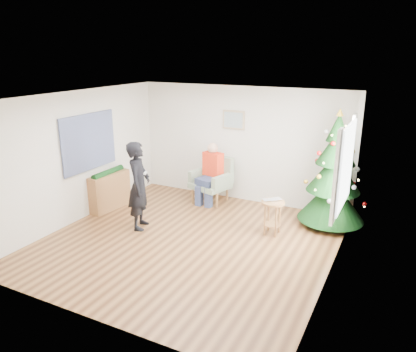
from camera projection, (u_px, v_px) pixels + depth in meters
The scene contains 19 objects.
floor at pixel (188, 242), 7.38m from camera, with size 5.00×5.00×0.00m, color brown.
ceiling at pixel (186, 97), 6.61m from camera, with size 5.00×5.00×0.00m, color white.
wall_back at pixel (242, 145), 9.13m from camera, with size 5.00×5.00×0.00m, color silver.
wall_front at pixel (85, 228), 4.87m from camera, with size 5.00×5.00×0.00m, color silver.
wall_left at pixel (78, 157), 8.07m from camera, with size 5.00×5.00×0.00m, color silver.
wall_right at pixel (336, 196), 5.92m from camera, with size 5.00×5.00×0.00m, color silver.
window_panel at pixel (346, 166), 6.73m from camera, with size 0.04×1.30×1.40m, color white.
curtains at pixel (344, 166), 6.74m from camera, with size 0.05×1.75×1.50m.
christmas_tree at pixel (334, 175), 7.80m from camera, with size 1.28×1.28×2.32m.
stool at pixel (272, 217), 7.60m from camera, with size 0.44×0.44×0.66m.
laptop at pixel (273, 201), 7.50m from camera, with size 0.36×0.23×0.03m, color silver.
armchair at pixel (212, 185), 9.26m from camera, with size 0.96×0.92×1.04m.
seated_person at pixel (210, 172), 9.12m from camera, with size 0.54×0.71×1.36m.
standing_man at pixel (139, 186), 7.74m from camera, with size 0.63×0.41×1.72m, color black.
game_controller at pixel (145, 173), 7.55m from camera, with size 0.04×0.13×0.04m, color white.
console at pixel (109, 191), 8.82m from camera, with size 0.30×1.00×0.80m, color brown.
garland at pixel (108, 173), 8.69m from camera, with size 0.14×0.14×0.90m, color black.
tapestry at pixel (89, 142), 8.24m from camera, with size 0.03×1.50×1.15m, color black.
framed_picture at pixel (234, 120), 9.02m from camera, with size 0.52×0.05×0.42m.
Camera 1 is at (3.33, -5.82, 3.34)m, focal length 35.00 mm.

